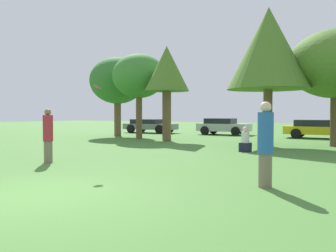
{
  "coord_description": "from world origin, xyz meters",
  "views": [
    {
      "loc": [
        5.67,
        -4.08,
        1.52
      ],
      "look_at": [
        0.12,
        4.93,
        1.17
      ],
      "focal_mm": 37.52,
      "sensor_mm": 36.0,
      "label": 1
    }
  ],
  "objects_px": {
    "tree_1": "(139,77)",
    "parked_car_yellow": "(319,128)",
    "person_thrower": "(48,135)",
    "tree_3": "(268,49)",
    "tree_0": "(117,81)",
    "parked_car_grey": "(149,125)",
    "parked_car_silver": "(223,126)",
    "person_catcher": "(265,144)",
    "frisbee": "(98,87)",
    "tree_2": "(167,70)",
    "bystander_sitting": "(245,141)"
  },
  "relations": [
    {
      "from": "tree_1",
      "to": "parked_car_grey",
      "type": "height_order",
      "value": "tree_1"
    },
    {
      "from": "tree_1",
      "to": "parked_car_grey",
      "type": "distance_m",
      "value": 7.72
    },
    {
      "from": "parked_car_grey",
      "to": "person_catcher",
      "type": "bearing_deg",
      "value": -51.36
    },
    {
      "from": "bystander_sitting",
      "to": "parked_car_grey",
      "type": "height_order",
      "value": "parked_car_grey"
    },
    {
      "from": "tree_0",
      "to": "parked_car_silver",
      "type": "relative_size",
      "value": 1.42
    },
    {
      "from": "tree_0",
      "to": "tree_1",
      "type": "relative_size",
      "value": 1.04
    },
    {
      "from": "person_thrower",
      "to": "tree_1",
      "type": "xyz_separation_m",
      "value": [
        -4.06,
        10.33,
        3.02
      ]
    },
    {
      "from": "frisbee",
      "to": "tree_0",
      "type": "distance_m",
      "value": 14.99
    },
    {
      "from": "tree_3",
      "to": "tree_0",
      "type": "bearing_deg",
      "value": 167.54
    },
    {
      "from": "tree_1",
      "to": "parked_car_yellow",
      "type": "distance_m",
      "value": 11.85
    },
    {
      "from": "tree_3",
      "to": "parked_car_silver",
      "type": "bearing_deg",
      "value": 125.3
    },
    {
      "from": "tree_1",
      "to": "tree_2",
      "type": "relative_size",
      "value": 0.98
    },
    {
      "from": "parked_car_grey",
      "to": "parked_car_yellow",
      "type": "xyz_separation_m",
      "value": [
        13.0,
        0.11,
        0.01
      ]
    },
    {
      "from": "frisbee",
      "to": "tree_2",
      "type": "distance_m",
      "value": 10.49
    },
    {
      "from": "person_catcher",
      "to": "tree_0",
      "type": "relative_size",
      "value": 0.32
    },
    {
      "from": "tree_0",
      "to": "parked_car_silver",
      "type": "height_order",
      "value": "tree_0"
    },
    {
      "from": "person_thrower",
      "to": "parked_car_silver",
      "type": "distance_m",
      "value": 17.15
    },
    {
      "from": "person_catcher",
      "to": "parked_car_silver",
      "type": "distance_m",
      "value": 19.09
    },
    {
      "from": "parked_car_yellow",
      "to": "frisbee",
      "type": "bearing_deg",
      "value": -103.8
    },
    {
      "from": "tree_2",
      "to": "parked_car_yellow",
      "type": "relative_size",
      "value": 1.25
    },
    {
      "from": "person_catcher",
      "to": "bystander_sitting",
      "type": "xyz_separation_m",
      "value": [
        -2.71,
        6.54,
        -0.49
      ]
    },
    {
      "from": "frisbee",
      "to": "parked_car_yellow",
      "type": "xyz_separation_m",
      "value": [
        3.35,
        16.58,
        -1.67
      ]
    },
    {
      "from": "tree_1",
      "to": "parked_car_grey",
      "type": "xyz_separation_m",
      "value": [
        -3.43,
        6.09,
        -3.26
      ]
    },
    {
      "from": "person_thrower",
      "to": "frisbee",
      "type": "xyz_separation_m",
      "value": [
        2.15,
        -0.05,
        1.44
      ]
    },
    {
      "from": "tree_2",
      "to": "parked_car_yellow",
      "type": "height_order",
      "value": "tree_2"
    },
    {
      "from": "person_thrower",
      "to": "tree_1",
      "type": "distance_m",
      "value": 11.51
    },
    {
      "from": "parked_car_grey",
      "to": "parked_car_silver",
      "type": "height_order",
      "value": "parked_car_silver"
    },
    {
      "from": "frisbee",
      "to": "tree_1",
      "type": "bearing_deg",
      "value": 120.89
    },
    {
      "from": "tree_3",
      "to": "parked_car_grey",
      "type": "height_order",
      "value": "tree_3"
    },
    {
      "from": "tree_0",
      "to": "tree_3",
      "type": "height_order",
      "value": "tree_3"
    },
    {
      "from": "tree_1",
      "to": "tree_2",
      "type": "bearing_deg",
      "value": -16.18
    },
    {
      "from": "tree_0",
      "to": "tree_2",
      "type": "height_order",
      "value": "tree_0"
    },
    {
      "from": "person_catcher",
      "to": "bystander_sitting",
      "type": "relative_size",
      "value": 1.74
    },
    {
      "from": "parked_car_yellow",
      "to": "tree_2",
      "type": "bearing_deg",
      "value": -137.94
    },
    {
      "from": "person_catcher",
      "to": "tree_1",
      "type": "relative_size",
      "value": 0.34
    },
    {
      "from": "tree_3",
      "to": "parked_car_silver",
      "type": "height_order",
      "value": "tree_3"
    },
    {
      "from": "person_catcher",
      "to": "tree_3",
      "type": "distance_m",
      "value": 10.44
    },
    {
      "from": "person_thrower",
      "to": "parked_car_grey",
      "type": "xyz_separation_m",
      "value": [
        -7.49,
        16.43,
        -0.24
      ]
    },
    {
      "from": "person_thrower",
      "to": "frisbee",
      "type": "height_order",
      "value": "frisbee"
    },
    {
      "from": "person_catcher",
      "to": "frisbee",
      "type": "height_order",
      "value": "frisbee"
    },
    {
      "from": "parked_car_grey",
      "to": "parked_car_silver",
      "type": "bearing_deg",
      "value": 3.81
    },
    {
      "from": "tree_1",
      "to": "tree_3",
      "type": "distance_m",
      "value": 8.47
    },
    {
      "from": "bystander_sitting",
      "to": "parked_car_silver",
      "type": "xyz_separation_m",
      "value": [
        -5.46,
        10.71,
        0.23
      ]
    },
    {
      "from": "tree_1",
      "to": "bystander_sitting",
      "type": "bearing_deg",
      "value": -25.5
    },
    {
      "from": "tree_3",
      "to": "parked_car_silver",
      "type": "relative_size",
      "value": 1.69
    },
    {
      "from": "person_catcher",
      "to": "parked_car_silver",
      "type": "relative_size",
      "value": 0.46
    },
    {
      "from": "tree_2",
      "to": "parked_car_silver",
      "type": "height_order",
      "value": "tree_2"
    },
    {
      "from": "bystander_sitting",
      "to": "parked_car_yellow",
      "type": "bearing_deg",
      "value": 82.76
    },
    {
      "from": "frisbee",
      "to": "tree_1",
      "type": "distance_m",
      "value": 12.2
    },
    {
      "from": "parked_car_silver",
      "to": "tree_2",
      "type": "bearing_deg",
      "value": -94.82
    }
  ]
}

